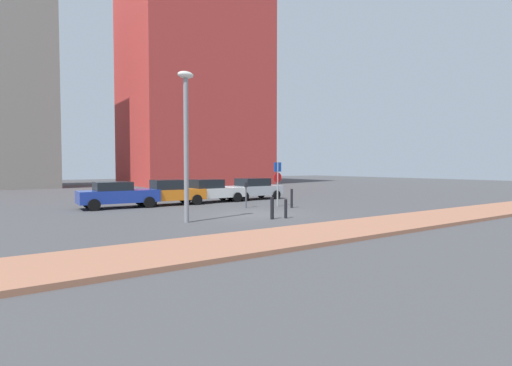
% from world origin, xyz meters
% --- Properties ---
extents(ground_plane, '(120.00, 120.00, 0.00)m').
position_xyz_m(ground_plane, '(0.00, 0.00, 0.00)').
color(ground_plane, '#424244').
extents(sidewalk_brick, '(40.00, 3.06, 0.14)m').
position_xyz_m(sidewalk_brick, '(0.00, -5.94, 0.07)').
color(sidewalk_brick, '#9E664C').
rests_on(sidewalk_brick, ground).
extents(parked_car_blue, '(4.40, 2.03, 1.50)m').
position_xyz_m(parked_car_blue, '(-4.82, 6.97, 0.77)').
color(parked_car_blue, '#1E389E').
rests_on(parked_car_blue, ground).
extents(parked_car_orange, '(4.25, 2.06, 1.55)m').
position_xyz_m(parked_car_orange, '(-1.71, 6.95, 0.78)').
color(parked_car_orange, orange).
rests_on(parked_car_orange, ground).
extents(parked_car_white, '(4.51, 2.20, 1.52)m').
position_xyz_m(parked_car_white, '(1.16, 7.18, 0.77)').
color(parked_car_white, white).
rests_on(parked_car_white, ground).
extents(parked_car_silver, '(4.22, 2.17, 1.52)m').
position_xyz_m(parked_car_silver, '(4.82, 7.46, 0.79)').
color(parked_car_silver, '#B7BABF').
rests_on(parked_car_silver, ground).
extents(parking_sign_post, '(0.60, 0.10, 2.64)m').
position_xyz_m(parking_sign_post, '(3.32, 2.62, 1.65)').
color(parking_sign_post, gray).
rests_on(parking_sign_post, ground).
extents(parking_meter, '(0.18, 0.14, 1.47)m').
position_xyz_m(parking_meter, '(1.27, 2.91, 0.95)').
color(parking_meter, '#4C4C51').
rests_on(parking_meter, ground).
extents(street_lamp, '(0.70, 0.36, 6.33)m').
position_xyz_m(street_lamp, '(-3.96, -0.55, 3.77)').
color(street_lamp, gray).
rests_on(street_lamp, ground).
extents(traffic_bollard_near, '(0.14, 0.14, 0.87)m').
position_xyz_m(traffic_bollard_near, '(0.34, -1.88, 0.44)').
color(traffic_bollard_near, black).
rests_on(traffic_bollard_near, ground).
extents(traffic_bollard_mid, '(0.14, 0.14, 1.09)m').
position_xyz_m(traffic_bollard_mid, '(3.44, 1.46, 0.54)').
color(traffic_bollard_mid, black).
rests_on(traffic_bollard_mid, ground).
extents(traffic_bollard_far, '(0.17, 0.17, 0.99)m').
position_xyz_m(traffic_bollard_far, '(-0.36, -1.76, 0.50)').
color(traffic_bollard_far, black).
rests_on(traffic_bollard_far, ground).
extents(building_colorful_midrise, '(17.29, 14.08, 26.75)m').
position_xyz_m(building_colorful_midrise, '(12.24, 32.71, 13.38)').
color(building_colorful_midrise, '#BF3833').
rests_on(building_colorful_midrise, ground).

